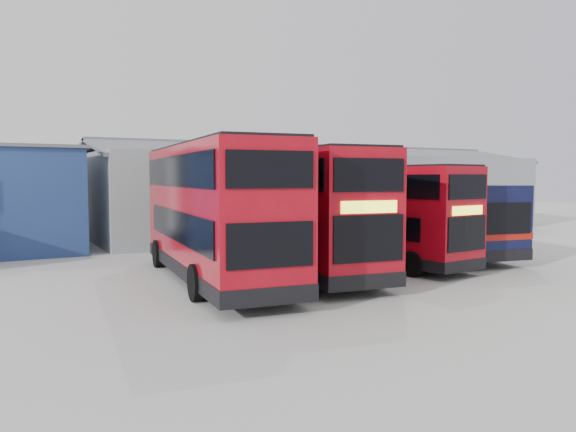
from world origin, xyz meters
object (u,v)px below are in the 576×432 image
(maintenance_shed, at_px, (316,192))
(double_decker_centre, at_px, (297,213))
(double_decker_left, at_px, (214,214))
(double_decker_right, at_px, (371,215))
(single_decker_blue, at_px, (419,218))

(maintenance_shed, distance_m, double_decker_centre, 17.40)
(maintenance_shed, xyz_separation_m, double_decker_left, (-13.24, -14.71, -0.22))
(maintenance_shed, relative_size, double_decker_left, 2.64)
(double_decker_centre, xyz_separation_m, double_decker_right, (3.91, 0.49, -0.25))
(double_decker_left, bearing_deg, maintenance_shed, -125.51)
(double_decker_right, bearing_deg, double_decker_left, 179.22)
(double_decker_left, xyz_separation_m, double_decker_centre, (3.50, 0.30, -0.08))
(maintenance_shed, height_order, double_decker_left, maintenance_shed)
(double_decker_left, xyz_separation_m, double_decker_right, (7.41, 0.79, -0.34))
(maintenance_shed, bearing_deg, double_decker_right, -112.73)
(double_decker_left, xyz_separation_m, single_decker_blue, (11.83, 2.70, -0.73))
(double_decker_right, bearing_deg, double_decker_centre, -179.69)
(double_decker_left, distance_m, double_decker_centre, 3.51)
(maintenance_shed, distance_m, single_decker_blue, 12.13)
(maintenance_shed, relative_size, double_decker_centre, 2.74)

